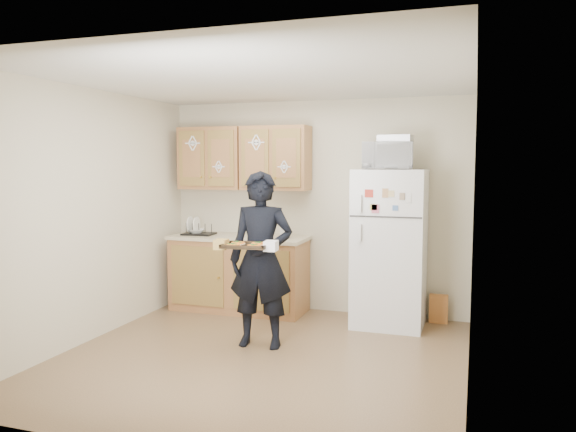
# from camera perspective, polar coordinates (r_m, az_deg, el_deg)

# --- Properties ---
(floor) EXTENTS (3.60, 3.60, 0.00)m
(floor) POSITION_cam_1_polar(r_m,az_deg,el_deg) (5.28, -2.81, -14.17)
(floor) COLOR brown
(floor) RESTS_ON ground
(ceiling) EXTENTS (3.60, 3.60, 0.00)m
(ceiling) POSITION_cam_1_polar(r_m,az_deg,el_deg) (5.03, -2.94, 13.78)
(ceiling) COLOR silver
(ceiling) RESTS_ON wall_back
(wall_back) EXTENTS (3.60, 0.04, 2.50)m
(wall_back) POSITION_cam_1_polar(r_m,az_deg,el_deg) (6.70, 2.75, 0.96)
(wall_back) COLOR beige
(wall_back) RESTS_ON floor
(wall_front) EXTENTS (3.60, 0.04, 2.50)m
(wall_front) POSITION_cam_1_polar(r_m,az_deg,el_deg) (3.40, -14.02, -3.46)
(wall_front) COLOR beige
(wall_front) RESTS_ON floor
(wall_left) EXTENTS (0.04, 3.60, 2.50)m
(wall_left) POSITION_cam_1_polar(r_m,az_deg,el_deg) (5.90, -19.39, 0.06)
(wall_left) COLOR beige
(wall_left) RESTS_ON floor
(wall_right) EXTENTS (0.04, 3.60, 2.50)m
(wall_right) POSITION_cam_1_polar(r_m,az_deg,el_deg) (4.66, 18.22, -1.23)
(wall_right) COLOR beige
(wall_right) RESTS_ON floor
(refrigerator) EXTENTS (0.75, 0.70, 1.70)m
(refrigerator) POSITION_cam_1_polar(r_m,az_deg,el_deg) (6.19, 10.30, -3.21)
(refrigerator) COLOR white
(refrigerator) RESTS_ON floor
(base_cabinet) EXTENTS (1.60, 0.60, 0.86)m
(base_cabinet) POSITION_cam_1_polar(r_m,az_deg,el_deg) (6.80, -4.98, -5.98)
(base_cabinet) COLOR brown
(base_cabinet) RESTS_ON floor
(countertop) EXTENTS (1.64, 0.64, 0.04)m
(countertop) POSITION_cam_1_polar(r_m,az_deg,el_deg) (6.72, -5.01, -2.21)
(countertop) COLOR beige
(countertop) RESTS_ON base_cabinet
(upper_cab_left) EXTENTS (0.80, 0.33, 0.75)m
(upper_cab_left) POSITION_cam_1_polar(r_m,az_deg,el_deg) (6.96, -7.66, 5.82)
(upper_cab_left) COLOR brown
(upper_cab_left) RESTS_ON wall_back
(upper_cab_right) EXTENTS (0.80, 0.33, 0.75)m
(upper_cab_right) POSITION_cam_1_polar(r_m,az_deg,el_deg) (6.64, -1.26, 5.89)
(upper_cab_right) COLOR brown
(upper_cab_right) RESTS_ON wall_back
(cereal_box) EXTENTS (0.20, 0.07, 0.32)m
(cereal_box) POSITION_cam_1_polar(r_m,az_deg,el_deg) (6.51, 15.05, -9.09)
(cereal_box) COLOR gold
(cereal_box) RESTS_ON floor
(person) EXTENTS (0.66, 0.47, 1.69)m
(person) POSITION_cam_1_polar(r_m,az_deg,el_deg) (5.39, -2.75, -4.43)
(person) COLOR black
(person) RESTS_ON floor
(baking_tray) EXTENTS (0.44, 0.34, 0.04)m
(baking_tray) POSITION_cam_1_polar(r_m,az_deg,el_deg) (5.11, -4.31, -3.07)
(baking_tray) COLOR black
(baking_tray) RESTS_ON person
(pizza_front_left) EXTENTS (0.14, 0.14, 0.02)m
(pizza_front_left) POSITION_cam_1_polar(r_m,az_deg,el_deg) (5.07, -5.57, -2.96)
(pizza_front_left) COLOR orange
(pizza_front_left) RESTS_ON baking_tray
(pizza_front_right) EXTENTS (0.14, 0.14, 0.02)m
(pizza_front_right) POSITION_cam_1_polar(r_m,az_deg,el_deg) (5.01, -3.48, -3.04)
(pizza_front_right) COLOR orange
(pizza_front_right) RESTS_ON baking_tray
(pizza_back_left) EXTENTS (0.14, 0.14, 0.02)m
(pizza_back_left) POSITION_cam_1_polar(r_m,az_deg,el_deg) (5.20, -5.10, -2.75)
(pizza_back_left) COLOR orange
(pizza_back_left) RESTS_ON baking_tray
(pizza_back_right) EXTENTS (0.14, 0.14, 0.02)m
(pizza_back_right) POSITION_cam_1_polar(r_m,az_deg,el_deg) (5.14, -3.06, -2.82)
(pizza_back_right) COLOR orange
(pizza_back_right) RESTS_ON baking_tray
(microwave) EXTENTS (0.58, 0.45, 0.29)m
(microwave) POSITION_cam_1_polar(r_m,az_deg,el_deg) (6.08, 9.96, 6.05)
(microwave) COLOR white
(microwave) RESTS_ON refrigerator
(foil_pan) EXTENTS (0.36, 0.26, 0.07)m
(foil_pan) POSITION_cam_1_polar(r_m,az_deg,el_deg) (6.10, 10.85, 7.74)
(foil_pan) COLOR #BABBC1
(foil_pan) RESTS_ON microwave
(dish_rack) EXTENTS (0.39, 0.30, 0.15)m
(dish_rack) POSITION_cam_1_polar(r_m,az_deg,el_deg) (6.91, -9.05, -1.28)
(dish_rack) COLOR black
(dish_rack) RESTS_ON countertop
(bowl) EXTENTS (0.24, 0.24, 0.05)m
(bowl) POSITION_cam_1_polar(r_m,az_deg,el_deg) (6.92, -9.26, -1.53)
(bowl) COLOR white
(bowl) RESTS_ON dish_rack
(soap_bottle) EXTENTS (0.10, 0.10, 0.19)m
(soap_bottle) POSITION_cam_1_polar(r_m,az_deg,el_deg) (6.45, -0.36, -1.47)
(soap_bottle) COLOR white
(soap_bottle) RESTS_ON countertop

